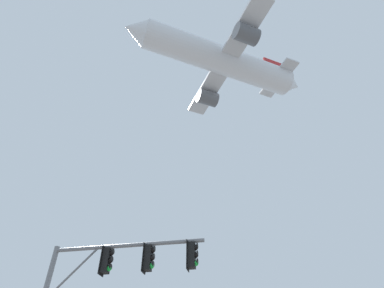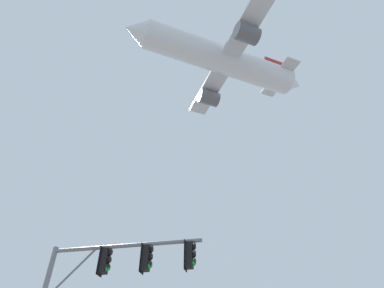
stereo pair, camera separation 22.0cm
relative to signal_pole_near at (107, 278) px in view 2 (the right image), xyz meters
name	(u,v)px [view 2 (the right image)]	position (x,y,z in m)	size (l,w,h in m)	color
signal_pole_near	(107,278)	(0.00, 0.00, 0.00)	(5.93, 1.17, 5.74)	slate
airplane	(221,60)	(6.50, 15.13, 32.70)	(25.63, 19.80, 7.27)	white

